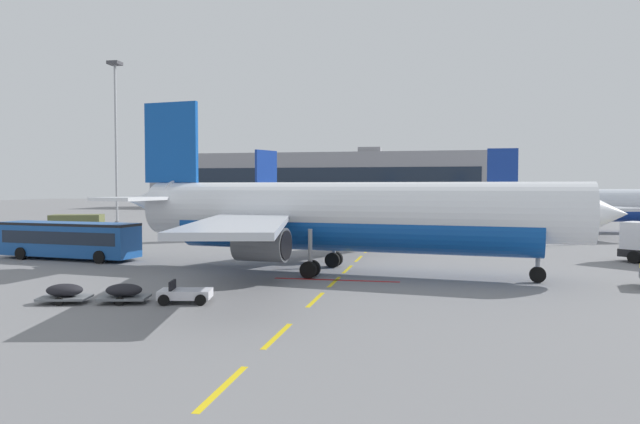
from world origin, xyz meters
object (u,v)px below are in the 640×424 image
Objects in this scene: catering_truck at (69,230)px; apron_light_mast_near at (116,124)px; airliner_foreground at (343,215)px; airliner_far_center at (320,208)px; airliner_mid_left at (598,205)px; baggage_train at (125,293)px; apron_shuttle_bus at (69,238)px.

apron_light_mast_near reaches higher than catering_truck.
airliner_foreground is 1.26× the size of airliner_far_center.
airliner_mid_left is at bearing 27.82° from catering_truck.
apron_light_mast_near is at bearing 121.02° from baggage_train.
airliner_far_center is 36.55m from apron_light_mast_near.
apron_shuttle_bus is 45.39m from apron_light_mast_near.
airliner_foreground reaches higher than apron_shuttle_bus.
airliner_mid_left is 1.13× the size of airliner_far_center.
apron_shuttle_bus is at bearing -64.16° from apron_light_mast_near.
apron_shuttle_bus is 11.04m from catering_truck.
airliner_mid_left is at bearing -0.17° from apron_light_mast_near.
airliner_far_center is (-35.35, -8.02, -0.33)m from airliner_mid_left.
airliner_foreground is 2.84× the size of apron_shuttle_bus.
airliner_mid_left reaches higher than apron_shuttle_bus.
airliner_mid_left is 1.26× the size of apron_light_mast_near.
apron_light_mast_near is (-32.51, 54.05, 14.96)m from baggage_train.
airliner_mid_left reaches higher than airliner_far_center.
airliner_far_center is 3.73× the size of catering_truck.
baggage_train is at bearing -50.46° from catering_truck.
catering_truck is 0.30× the size of apron_light_mast_near.
baggage_train is at bearing -91.15° from airliner_far_center.
baggage_train is at bearing -47.90° from apron_shuttle_bus.
apron_light_mast_near reaches higher than airliner_mid_left.
airliner_mid_left is 36.25m from airliner_far_center.
apron_shuttle_bus is 1.41× the size of baggage_train.
airliner_foreground is 3.99× the size of baggage_train.
airliner_mid_left is at bearing 57.02° from airliner_foreground.
apron_shuttle_bus reaches higher than baggage_train.
apron_shuttle_bus is (-14.57, -30.71, -1.47)m from airliner_far_center.
catering_truck is at bearing 157.66° from airliner_foreground.
airliner_foreground reaches higher than baggage_train.
airliner_far_center is (-8.31, 33.64, -0.73)m from airliner_foreground.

